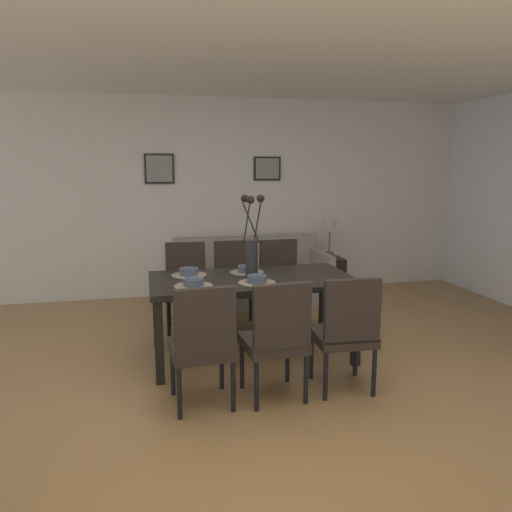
{
  "coord_description": "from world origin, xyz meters",
  "views": [
    {
      "loc": [
        -0.79,
        -3.29,
        1.73
      ],
      "look_at": [
        0.15,
        0.85,
        0.94
      ],
      "focal_mm": 34.36,
      "sensor_mm": 36.0,
      "label": 1
    }
  ],
  "objects_px": {
    "framed_picture_left": "(159,169)",
    "framed_picture_center": "(267,169)",
    "bowl_far_right": "(247,268)",
    "dining_chair_near_right": "(186,282)",
    "side_table": "(329,277)",
    "bowl_far_left": "(257,278)",
    "bowl_near_left": "(193,281)",
    "bowl_near_right": "(189,271)",
    "dining_chair_mid_left": "(346,328)",
    "dining_table": "(252,286)",
    "dining_chair_near_left": "(203,340)",
    "dining_chair_far_right": "(235,280)",
    "centerpiece_vase": "(252,246)",
    "dining_chair_far_left": "(277,335)",
    "table_lamp": "(330,230)",
    "sofa": "(251,280)",
    "dining_chair_mid_right": "(281,278)"
  },
  "relations": [
    {
      "from": "framed_picture_left",
      "to": "framed_picture_center",
      "type": "xyz_separation_m",
      "value": [
        1.42,
        0.0,
        -0.0
      ]
    },
    {
      "from": "bowl_far_right",
      "to": "framed_picture_left",
      "type": "bearing_deg",
      "value": 108.82
    },
    {
      "from": "dining_chair_near_right",
      "to": "side_table",
      "type": "bearing_deg",
      "value": 25.15
    },
    {
      "from": "bowl_far_left",
      "to": "bowl_near_left",
      "type": "bearing_deg",
      "value": 180.0
    },
    {
      "from": "bowl_near_right",
      "to": "framed_picture_left",
      "type": "bearing_deg",
      "value": 94.71
    },
    {
      "from": "dining_chair_near_right",
      "to": "dining_chair_mid_left",
      "type": "bearing_deg",
      "value": -58.89
    },
    {
      "from": "dining_chair_near_right",
      "to": "dining_chair_mid_left",
      "type": "distance_m",
      "value": 2.06
    },
    {
      "from": "dining_table",
      "to": "dining_chair_near_left",
      "type": "height_order",
      "value": "dining_chair_near_left"
    },
    {
      "from": "dining_chair_near_right",
      "to": "dining_chair_far_right",
      "type": "xyz_separation_m",
      "value": [
        0.53,
        -0.01,
        0.0
      ]
    },
    {
      "from": "dining_chair_near_left",
      "to": "bowl_far_left",
      "type": "bearing_deg",
      "value": 51.1
    },
    {
      "from": "bowl_near_right",
      "to": "bowl_far_left",
      "type": "relative_size",
      "value": 1.0
    },
    {
      "from": "dining_chair_mid_left",
      "to": "framed_picture_left",
      "type": "bearing_deg",
      "value": 111.69
    },
    {
      "from": "centerpiece_vase",
      "to": "framed_picture_center",
      "type": "height_order",
      "value": "framed_picture_center"
    },
    {
      "from": "dining_chair_mid_left",
      "to": "framed_picture_left",
      "type": "height_order",
      "value": "framed_picture_left"
    },
    {
      "from": "dining_table",
      "to": "bowl_far_left",
      "type": "relative_size",
      "value": 10.59
    },
    {
      "from": "dining_chair_near_left",
      "to": "dining_chair_far_left",
      "type": "xyz_separation_m",
      "value": [
        0.54,
        -0.0,
        0.0
      ]
    },
    {
      "from": "table_lamp",
      "to": "dining_chair_far_left",
      "type": "bearing_deg",
      "value": -118.13
    },
    {
      "from": "dining_chair_far_left",
      "to": "framed_picture_center",
      "type": "relative_size",
      "value": 2.51
    },
    {
      "from": "dining_chair_far_right",
      "to": "side_table",
      "type": "relative_size",
      "value": 1.77
    },
    {
      "from": "dining_chair_near_left",
      "to": "sofa",
      "type": "relative_size",
      "value": 0.48
    },
    {
      "from": "dining_chair_near_left",
      "to": "centerpiece_vase",
      "type": "relative_size",
      "value": 1.25
    },
    {
      "from": "dining_table",
      "to": "side_table",
      "type": "bearing_deg",
      "value": 51.57
    },
    {
      "from": "side_table",
      "to": "bowl_far_left",
      "type": "bearing_deg",
      "value": -125.41
    },
    {
      "from": "framed_picture_left",
      "to": "side_table",
      "type": "bearing_deg",
      "value": -12.76
    },
    {
      "from": "bowl_far_left",
      "to": "framed_picture_center",
      "type": "height_order",
      "value": "framed_picture_center"
    },
    {
      "from": "bowl_far_left",
      "to": "framed_picture_left",
      "type": "bearing_deg",
      "value": 105.83
    },
    {
      "from": "bowl_near_left",
      "to": "framed_picture_center",
      "type": "bearing_deg",
      "value": 63.5
    },
    {
      "from": "table_lamp",
      "to": "dining_table",
      "type": "bearing_deg",
      "value": -128.43
    },
    {
      "from": "dining_chair_far_left",
      "to": "sofa",
      "type": "height_order",
      "value": "dining_chair_far_left"
    },
    {
      "from": "dining_chair_far_left",
      "to": "bowl_far_right",
      "type": "relative_size",
      "value": 5.41
    },
    {
      "from": "bowl_near_left",
      "to": "bowl_far_left",
      "type": "xyz_separation_m",
      "value": [
        0.54,
        0.0,
        0.0
      ]
    },
    {
      "from": "dining_chair_near_left",
      "to": "centerpiece_vase",
      "type": "distance_m",
      "value": 1.16
    },
    {
      "from": "dining_chair_mid_right",
      "to": "bowl_far_left",
      "type": "xyz_separation_m",
      "value": [
        -0.52,
        -1.07,
        0.27
      ]
    },
    {
      "from": "bowl_far_right",
      "to": "dining_chair_mid_left",
      "type": "bearing_deg",
      "value": -63.06
    },
    {
      "from": "bowl_near_left",
      "to": "dining_chair_near_left",
      "type": "bearing_deg",
      "value": -90.37
    },
    {
      "from": "dining_chair_far_left",
      "to": "dining_chair_far_right",
      "type": "bearing_deg",
      "value": 89.44
    },
    {
      "from": "sofa",
      "to": "side_table",
      "type": "height_order",
      "value": "sofa"
    },
    {
      "from": "bowl_far_left",
      "to": "dining_chair_far_left",
      "type": "bearing_deg",
      "value": -90.46
    },
    {
      "from": "bowl_near_right",
      "to": "bowl_far_right",
      "type": "relative_size",
      "value": 1.0
    },
    {
      "from": "framed_picture_center",
      "to": "dining_chair_near_right",
      "type": "bearing_deg",
      "value": -131.16
    },
    {
      "from": "bowl_near_right",
      "to": "centerpiece_vase",
      "type": "bearing_deg",
      "value": -21.18
    },
    {
      "from": "centerpiece_vase",
      "to": "framed_picture_left",
      "type": "bearing_deg",
      "value": 107.23
    },
    {
      "from": "bowl_near_left",
      "to": "bowl_near_right",
      "type": "distance_m",
      "value": 0.42
    },
    {
      "from": "bowl_far_right",
      "to": "dining_table",
      "type": "bearing_deg",
      "value": -90.0
    },
    {
      "from": "side_table",
      "to": "dining_chair_near_left",
      "type": "bearing_deg",
      "value": -126.31
    },
    {
      "from": "bowl_far_left",
      "to": "framed_picture_left",
      "type": "distance_m",
      "value": 2.76
    },
    {
      "from": "bowl_far_left",
      "to": "dining_table",
      "type": "bearing_deg",
      "value": 90.0
    },
    {
      "from": "dining_chair_near_left",
      "to": "bowl_near_right",
      "type": "xyz_separation_m",
      "value": [
        0.0,
        1.1,
        0.27
      ]
    },
    {
      "from": "dining_chair_mid_left",
      "to": "bowl_far_right",
      "type": "xyz_separation_m",
      "value": [
        -0.55,
        1.08,
        0.27
      ]
    },
    {
      "from": "dining_chair_mid_left",
      "to": "bowl_near_right",
      "type": "height_order",
      "value": "dining_chair_mid_left"
    }
  ]
}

